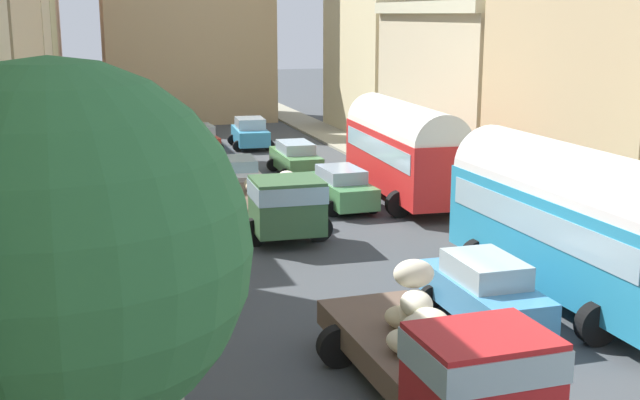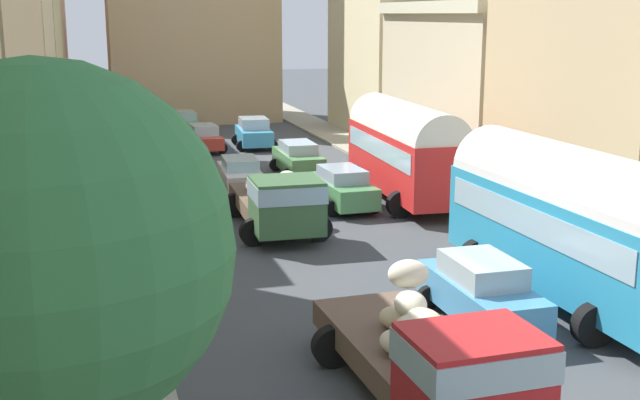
{
  "view_description": "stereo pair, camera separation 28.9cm",
  "coord_description": "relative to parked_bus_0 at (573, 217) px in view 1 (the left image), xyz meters",
  "views": [
    {
      "loc": [
        -7.61,
        -5.84,
        7.38
      ],
      "look_at": [
        0.0,
        19.85,
        1.27
      ],
      "focal_mm": 45.88,
      "sensor_mm": 36.0,
      "label": 1
    },
    {
      "loc": [
        -7.34,
        -5.92,
        7.38
      ],
      "look_at": [
        0.0,
        19.85,
        1.27
      ],
      "focal_mm": 45.88,
      "sensor_mm": 36.0,
      "label": 2
    }
  ],
  "objects": [
    {
      "name": "pedestrian_0",
      "position": [
        -12.24,
        8.44,
        -1.25
      ],
      "size": [
        0.52,
        0.52,
        1.77
      ],
      "color": "#2A1C47",
      "rests_on": "ground"
    },
    {
      "name": "building_right_3",
      "position": [
        6.77,
        19.21,
        1.75
      ],
      "size": [
        6.07,
        11.86,
        7.98
      ],
      "color": "beige",
      "rests_on": "ground"
    },
    {
      "name": "car_2",
      "position": [
        -6.12,
        33.86,
        -1.53
      ],
      "size": [
        2.4,
        4.35,
        1.43
      ],
      "color": "#458C59",
      "rests_on": "ground"
    },
    {
      "name": "car_4",
      "position": [
        -2.48,
        11.78,
        -1.47
      ],
      "size": [
        2.29,
        4.3,
        1.58
      ],
      "color": "#4A8D51",
      "rests_on": "ground"
    },
    {
      "name": "car_5",
      "position": [
        -2.52,
        18.54,
        -1.46
      ],
      "size": [
        2.2,
        4.31,
        1.58
      ],
      "color": "#528F50",
      "rests_on": "ground"
    },
    {
      "name": "building_right_2",
      "position": [
        6.38,
        7.84,
        3.0
      ],
      "size": [
        4.73,
        10.17,
        10.53
      ],
      "color": "tan",
      "rests_on": "ground"
    },
    {
      "name": "car_6",
      "position": [
        -2.88,
        27.18,
        -1.43
      ],
      "size": [
        2.45,
        3.96,
        1.69
      ],
      "color": "#3B98CA",
      "rests_on": "ground"
    },
    {
      "name": "car_3",
      "position": [
        -2.91,
        -0.85,
        -1.44
      ],
      "size": [
        2.24,
        4.13,
        1.66
      ],
      "color": "#4790C5",
      "rests_on": "ground"
    },
    {
      "name": "distant_church",
      "position": [
        -4.49,
        40.57,
        3.93
      ],
      "size": [
        11.42,
        7.14,
        19.25
      ],
      "color": "tan",
      "rests_on": "ground"
    },
    {
      "name": "cargo_truck_1",
      "position": [
        -5.77,
        8.55,
        -1.09
      ],
      "size": [
        3.21,
        6.71,
        2.19
      ],
      "color": "#375D37",
      "rests_on": "ground"
    },
    {
      "name": "car_1",
      "position": [
        -5.8,
        26.63,
        -1.52
      ],
      "size": [
        2.26,
        3.75,
        1.48
      ],
      "color": "#B2352A",
      "rests_on": "ground"
    },
    {
      "name": "pedestrian_1",
      "position": [
        -11.09,
        6.44,
        -1.22
      ],
      "size": [
        0.43,
        0.43,
        1.83
      ],
      "color": "#1B253C",
      "rests_on": "ground"
    },
    {
      "name": "building_left_4",
      "position": [
        -15.59,
        40.46,
        4.11
      ],
      "size": [
        5.73,
        14.61,
        12.68
      ],
      "color": "tan",
      "rests_on": "ground"
    },
    {
      "name": "parked_bus_0",
      "position": [
        0.0,
        0.0,
        0.0
      ],
      "size": [
        3.45,
        9.06,
        4.1
      ],
      "color": "teal",
      "rests_on": "ground"
    },
    {
      "name": "pedestrian_2",
      "position": [
        -12.08,
        2.98,
        -1.29
      ],
      "size": [
        0.5,
        0.5,
        1.71
      ],
      "color": "navy",
      "rests_on": "ground"
    },
    {
      "name": "ground_plane",
      "position": [
        -4.49,
        15.05,
        -2.26
      ],
      "size": [
        154.0,
        154.0,
        0.0
      ],
      "primitive_type": "plane",
      "color": "#3E4246"
    },
    {
      "name": "roadside_tree_1",
      "position": [
        -12.39,
        -0.32,
        1.64
      ],
      "size": [
        2.99,
        2.99,
        5.42
      ],
      "color": "brown",
      "rests_on": "ground"
    },
    {
      "name": "parked_bus_1",
      "position": [
        0.32,
        12.32,
        -0.06
      ],
      "size": [
        3.44,
        8.84,
        3.97
      ],
      "color": "red",
      "rests_on": "ground"
    },
    {
      "name": "sidewalk_left",
      "position": [
        -11.74,
        15.05,
        -2.19
      ],
      "size": [
        2.5,
        70.0,
        0.14
      ],
      "primitive_type": "cube",
      "color": "gray",
      "rests_on": "ground"
    },
    {
      "name": "cargo_truck_0",
      "position": [
        -5.9,
        -4.87,
        -1.09
      ],
      "size": [
        3.26,
        6.53,
        2.44
      ],
      "color": "#B31E21",
      "rests_on": "ground"
    },
    {
      "name": "sidewalk_right",
      "position": [
        2.76,
        15.05,
        -2.19
      ],
      "size": [
        2.5,
        70.0,
        0.14
      ],
      "primitive_type": "cube",
      "color": "gray",
      "rests_on": "ground"
    },
    {
      "name": "car_0",
      "position": [
        -5.81,
        15.53,
        -1.5
      ],
      "size": [
        2.28,
        4.12,
        1.5
      ],
      "color": "silver",
      "rests_on": "ground"
    },
    {
      "name": "building_right_4",
      "position": [
        6.61,
        30.75,
        4.61
      ],
      "size": [
        5.71,
        10.14,
        13.7
      ],
      "color": "beige",
      "rests_on": "ground"
    },
    {
      "name": "roadside_tree_0",
      "position": [
        -12.39,
        -8.53,
        2.53
      ],
      "size": [
        4.31,
        4.31,
        6.96
      ],
      "color": "brown",
      "rests_on": "ground"
    }
  ]
}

